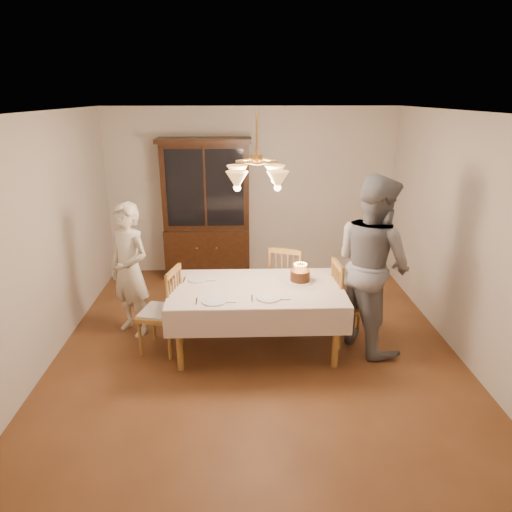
{
  "coord_description": "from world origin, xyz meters",
  "views": [
    {
      "loc": [
        -0.16,
        -4.61,
        2.76
      ],
      "look_at": [
        0.0,
        0.2,
        1.05
      ],
      "focal_mm": 32.0,
      "sensor_mm": 36.0,
      "label": 1
    }
  ],
  "objects_px": {
    "dining_table": "(257,293)",
    "china_hutch": "(207,212)",
    "birthday_cake": "(300,276)",
    "elderly_woman": "(130,270)",
    "chair_far_side": "(287,286)"
  },
  "relations": [
    {
      "from": "dining_table",
      "to": "china_hutch",
      "type": "height_order",
      "value": "china_hutch"
    },
    {
      "from": "dining_table",
      "to": "china_hutch",
      "type": "relative_size",
      "value": 0.88
    },
    {
      "from": "dining_table",
      "to": "birthday_cake",
      "type": "height_order",
      "value": "birthday_cake"
    },
    {
      "from": "elderly_woman",
      "to": "dining_table",
      "type": "bearing_deg",
      "value": 20.1
    },
    {
      "from": "china_hutch",
      "to": "chair_far_side",
      "type": "xyz_separation_m",
      "value": [
        1.11,
        -1.5,
        -0.6
      ]
    },
    {
      "from": "china_hutch",
      "to": "chair_far_side",
      "type": "relative_size",
      "value": 2.16
    },
    {
      "from": "elderly_woman",
      "to": "birthday_cake",
      "type": "height_order",
      "value": "elderly_woman"
    },
    {
      "from": "chair_far_side",
      "to": "elderly_woman",
      "type": "xyz_separation_m",
      "value": [
        -1.9,
        -0.32,
        0.36
      ]
    },
    {
      "from": "china_hutch",
      "to": "birthday_cake",
      "type": "bearing_deg",
      "value": -60.68
    },
    {
      "from": "dining_table",
      "to": "birthday_cake",
      "type": "relative_size",
      "value": 6.33
    },
    {
      "from": "china_hutch",
      "to": "birthday_cake",
      "type": "distance_m",
      "value": 2.43
    },
    {
      "from": "birthday_cake",
      "to": "china_hutch",
      "type": "bearing_deg",
      "value": 119.32
    },
    {
      "from": "chair_far_side",
      "to": "birthday_cake",
      "type": "bearing_deg",
      "value": -83.02
    },
    {
      "from": "dining_table",
      "to": "elderly_woman",
      "type": "distance_m",
      "value": 1.55
    },
    {
      "from": "china_hutch",
      "to": "elderly_woman",
      "type": "height_order",
      "value": "china_hutch"
    }
  ]
}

